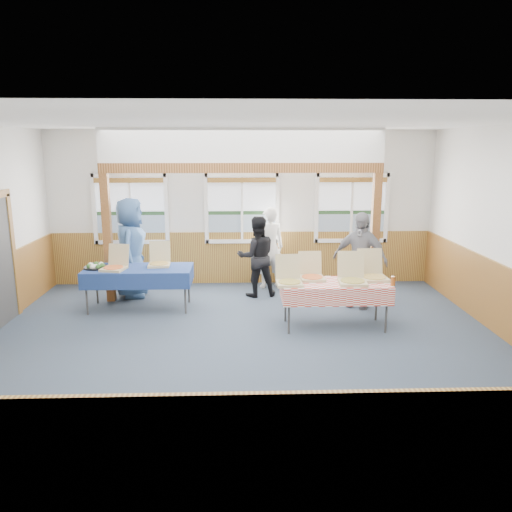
{
  "coord_description": "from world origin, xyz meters",
  "views": [
    {
      "loc": [
        -0.07,
        -6.88,
        2.92
      ],
      "look_at": [
        0.21,
        1.0,
        1.14
      ],
      "focal_mm": 35.0,
      "sensor_mm": 36.0,
      "label": 1
    }
  ],
  "objects_px": {
    "man_blue": "(131,248)",
    "table_right": "(335,286)",
    "table_left": "(139,271)",
    "person_grey": "(360,260)",
    "woman_white": "(270,248)",
    "woman_black": "(257,256)"
  },
  "relations": [
    {
      "from": "table_left",
      "to": "man_blue",
      "type": "relative_size",
      "value": 1.06
    },
    {
      "from": "table_right",
      "to": "man_blue",
      "type": "bearing_deg",
      "value": 134.65
    },
    {
      "from": "woman_white",
      "to": "man_blue",
      "type": "bearing_deg",
      "value": -3.53
    },
    {
      "from": "man_blue",
      "to": "person_grey",
      "type": "xyz_separation_m",
      "value": [
        4.26,
        -0.78,
        -0.09
      ]
    },
    {
      "from": "woman_black",
      "to": "person_grey",
      "type": "height_order",
      "value": "person_grey"
    },
    {
      "from": "man_blue",
      "to": "woman_white",
      "type": "bearing_deg",
      "value": -80.81
    },
    {
      "from": "woman_white",
      "to": "person_grey",
      "type": "height_order",
      "value": "person_grey"
    },
    {
      "from": "table_right",
      "to": "woman_black",
      "type": "height_order",
      "value": "woman_black"
    },
    {
      "from": "woman_white",
      "to": "man_blue",
      "type": "relative_size",
      "value": 0.87
    },
    {
      "from": "table_right",
      "to": "man_blue",
      "type": "relative_size",
      "value": 0.97
    },
    {
      "from": "table_right",
      "to": "person_grey",
      "type": "bearing_deg",
      "value": 40.19
    },
    {
      "from": "table_left",
      "to": "man_blue",
      "type": "xyz_separation_m",
      "value": [
        -0.28,
        0.78,
        0.26
      ]
    },
    {
      "from": "man_blue",
      "to": "table_left",
      "type": "bearing_deg",
      "value": -161.56
    },
    {
      "from": "table_right",
      "to": "person_grey",
      "type": "relative_size",
      "value": 1.07
    },
    {
      "from": "table_left",
      "to": "woman_white",
      "type": "distance_m",
      "value": 2.75
    },
    {
      "from": "woman_white",
      "to": "woman_black",
      "type": "relative_size",
      "value": 1.07
    },
    {
      "from": "man_blue",
      "to": "table_right",
      "type": "bearing_deg",
      "value": -118.46
    },
    {
      "from": "table_left",
      "to": "person_grey",
      "type": "relative_size",
      "value": 1.18
    },
    {
      "from": "table_left",
      "to": "woman_black",
      "type": "bearing_deg",
      "value": 36.56
    },
    {
      "from": "table_right",
      "to": "woman_black",
      "type": "relative_size",
      "value": 1.19
    },
    {
      "from": "woman_black",
      "to": "table_left",
      "type": "bearing_deg",
      "value": 8.21
    },
    {
      "from": "woman_white",
      "to": "man_blue",
      "type": "height_order",
      "value": "man_blue"
    }
  ]
}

